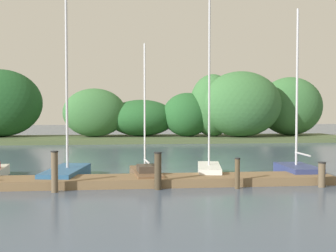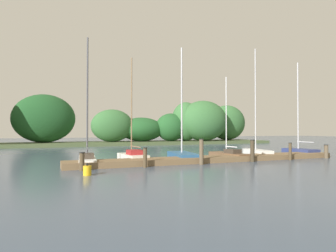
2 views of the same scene
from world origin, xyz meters
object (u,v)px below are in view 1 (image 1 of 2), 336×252
sailboat_5 (297,168)px  mooring_piling_4 (237,173)px  sailboat_3 (145,173)px  sailboat_4 (209,168)px  sailboat_2 (67,171)px  mooring_piling_2 (55,171)px  mooring_piling_5 (322,174)px  mooring_piling_3 (158,171)px

sailboat_5 → mooring_piling_4: sailboat_5 is taller
sailboat_3 → sailboat_4: 3.00m
sailboat_4 → sailboat_2: bearing=99.3°
sailboat_2 → sailboat_3: 3.50m
sailboat_3 → mooring_piling_2: 4.35m
mooring_piling_2 → mooring_piling_5: mooring_piling_2 is taller
sailboat_2 → mooring_piling_5: (10.44, -2.95, 0.14)m
sailboat_4 → sailboat_5: size_ratio=1.11×
sailboat_5 → mooring_piling_4: bearing=125.8°
sailboat_3 → sailboat_4: size_ratio=0.71×
sailboat_5 → sailboat_2: bearing=87.6°
sailboat_3 → mooring_piling_5: (6.97, -2.48, 0.21)m
mooring_piling_2 → sailboat_5: bearing=13.6°
sailboat_3 → sailboat_5: size_ratio=0.78×
sailboat_4 → sailboat_5: 4.03m
sailboat_3 → mooring_piling_5: sailboat_3 is taller
mooring_piling_2 → mooring_piling_5: size_ratio=1.54×
mooring_piling_3 → sailboat_2: bearing=144.1°
sailboat_3 → mooring_piling_3: bearing=-175.6°
mooring_piling_4 → mooring_piling_5: size_ratio=1.20×
mooring_piling_2 → mooring_piling_5: (10.52, -0.00, -0.28)m
sailboat_4 → mooring_piling_5: (4.02, -2.96, 0.09)m
sailboat_3 → mooring_piling_4: 4.29m
sailboat_3 → sailboat_4: sailboat_4 is taller
sailboat_5 → mooring_piling_5: sailboat_5 is taller
mooring_piling_5 → sailboat_5: bearing=90.1°
sailboat_5 → mooring_piling_3: bearing=109.6°
sailboat_5 → mooring_piling_2: sailboat_5 is taller
sailboat_4 → mooring_piling_2: size_ratio=5.45×
sailboat_2 → sailboat_3: bearing=-88.7°
sailboat_4 → mooring_piling_2: 7.15m
mooring_piling_2 → mooring_piling_3: bearing=2.4°
sailboat_2 → sailboat_3: size_ratio=1.32×
sailboat_3 → mooring_piling_4: sailboat_3 is taller
sailboat_2 → mooring_piling_3: sailboat_2 is taller
mooring_piling_3 → mooring_piling_4: (3.13, -0.14, -0.12)m
sailboat_2 → sailboat_4: size_ratio=0.93×
sailboat_3 → mooring_piling_3: (0.37, -2.31, 0.43)m
mooring_piling_3 → sailboat_4: bearing=47.3°
sailboat_2 → sailboat_3: (3.47, -0.47, -0.07)m
sailboat_3 → mooring_piling_4: size_ratio=4.94×
mooring_piling_4 → mooring_piling_5: bearing=-0.5°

